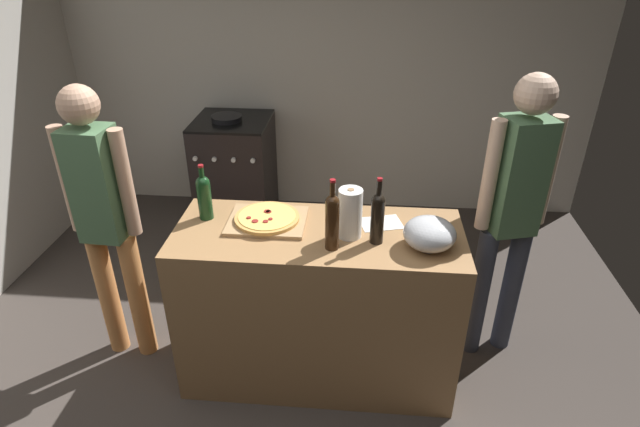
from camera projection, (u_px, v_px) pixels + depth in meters
The scene contains 14 objects.
ground_plane at pixel (292, 297), 3.65m from camera, with size 4.72×3.46×0.02m, color #3F3833.
kitchen_wall_rear at pixel (312, 61), 4.30m from camera, with size 4.72×0.10×2.60m, color #BCB7AD.
counter at pixel (318, 305), 2.83m from camera, with size 1.47×0.60×0.94m, color #9E7247.
cutting_board at pixel (267, 221), 2.68m from camera, with size 0.40×0.32×0.02m, color tan.
pizza at pixel (267, 218), 2.67m from camera, with size 0.34×0.34×0.03m.
mixing_bowl at pixel (430, 234), 2.43m from camera, with size 0.25×0.25×0.15m.
paper_towel_roll at pixel (350, 213), 2.51m from camera, with size 0.12×0.12×0.26m.
wine_bottle_clear at pixel (332, 219), 2.40m from camera, with size 0.07×0.07×0.36m.
wine_bottle_dark at pixel (378, 216), 2.45m from camera, with size 0.07×0.07×0.34m.
wine_bottle_green at pixel (204, 195), 2.66m from camera, with size 0.07×0.07×0.30m.
recipe_sheet at pixel (381, 223), 2.67m from camera, with size 0.21×0.15×0.00m, color white.
stove at pixel (236, 170), 4.41m from camera, with size 0.61×0.63×0.95m.
person_in_stripes at pixel (104, 214), 2.74m from camera, with size 0.39×0.21×1.64m.
person_in_red at pixel (513, 206), 2.74m from camera, with size 0.39×0.25×1.69m.
Camera 1 is at (0.45, -1.45, 2.28)m, focal length 28.99 mm.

